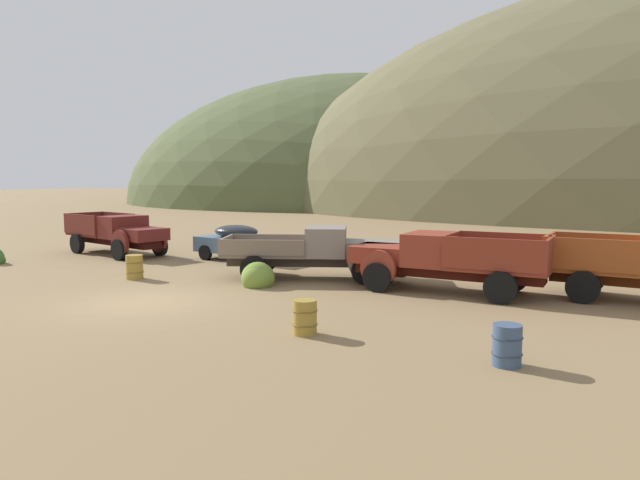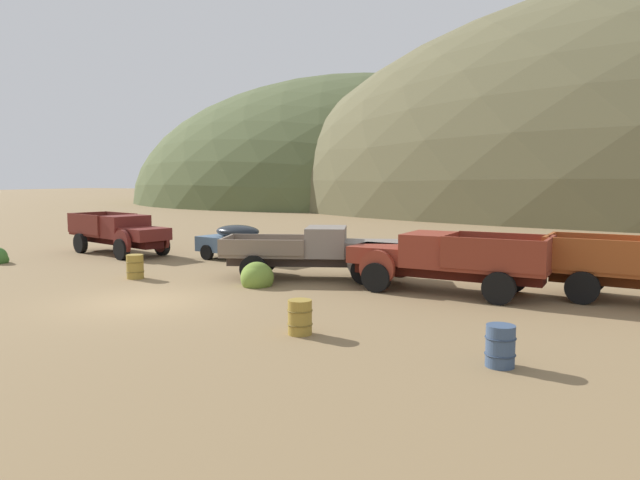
{
  "view_description": "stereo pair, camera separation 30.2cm",
  "coord_description": "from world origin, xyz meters",
  "px_view_note": "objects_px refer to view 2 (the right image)",
  "views": [
    {
      "loc": [
        11.24,
        -13.65,
        3.66
      ],
      "look_at": [
        3.07,
        6.4,
        1.35
      ],
      "focal_mm": 32.64,
      "sensor_mm": 36.0,
      "label": 1
    },
    {
      "loc": [
        11.52,
        -13.53,
        3.66
      ],
      "look_at": [
        3.07,
        6.4,
        1.35
      ],
      "focal_mm": 32.64,
      "sensor_mm": 36.0,
      "label": 2
    }
  ],
  "objects_px": {
    "car_chalk_blue": "(244,242)",
    "oil_drum_by_truck": "(500,346)",
    "oil_drum_foreground": "(135,267)",
    "truck_oxblood": "(124,234)",
    "truck_primer_gray": "(324,251)",
    "truck_rust_red": "(435,260)",
    "oil_drum_spare": "(300,317)"
  },
  "relations": [
    {
      "from": "truck_oxblood",
      "to": "truck_primer_gray",
      "type": "xyz_separation_m",
      "value": [
        11.32,
        -2.34,
        -0.02
      ]
    },
    {
      "from": "oil_drum_foreground",
      "to": "truck_rust_red",
      "type": "bearing_deg",
      "value": 10.1
    },
    {
      "from": "oil_drum_by_truck",
      "to": "oil_drum_foreground",
      "type": "bearing_deg",
      "value": 158.78
    },
    {
      "from": "truck_rust_red",
      "to": "oil_drum_spare",
      "type": "distance_m",
      "value": 6.74
    },
    {
      "from": "truck_rust_red",
      "to": "oil_drum_foreground",
      "type": "relative_size",
      "value": 7.37
    },
    {
      "from": "truck_oxblood",
      "to": "oil_drum_spare",
      "type": "height_order",
      "value": "truck_oxblood"
    },
    {
      "from": "oil_drum_foreground",
      "to": "oil_drum_spare",
      "type": "height_order",
      "value": "oil_drum_foreground"
    },
    {
      "from": "truck_oxblood",
      "to": "oil_drum_spare",
      "type": "bearing_deg",
      "value": -16.97
    },
    {
      "from": "oil_drum_by_truck",
      "to": "oil_drum_foreground",
      "type": "relative_size",
      "value": 0.94
    },
    {
      "from": "car_chalk_blue",
      "to": "oil_drum_spare",
      "type": "bearing_deg",
      "value": -40.08
    },
    {
      "from": "truck_primer_gray",
      "to": "oil_drum_by_truck",
      "type": "distance_m",
      "value": 10.6
    },
    {
      "from": "car_chalk_blue",
      "to": "oil_drum_by_truck",
      "type": "height_order",
      "value": "car_chalk_blue"
    },
    {
      "from": "truck_oxblood",
      "to": "truck_rust_red",
      "type": "distance_m",
      "value": 15.88
    },
    {
      "from": "car_chalk_blue",
      "to": "truck_oxblood",
      "type": "bearing_deg",
      "value": -161.03
    },
    {
      "from": "truck_rust_red",
      "to": "truck_oxblood",
      "type": "bearing_deg",
      "value": -5.79
    },
    {
      "from": "oil_drum_by_truck",
      "to": "oil_drum_foreground",
      "type": "height_order",
      "value": "oil_drum_foreground"
    },
    {
      "from": "truck_oxblood",
      "to": "car_chalk_blue",
      "type": "relative_size",
      "value": 1.37
    },
    {
      "from": "car_chalk_blue",
      "to": "oil_drum_by_truck",
      "type": "bearing_deg",
      "value": -28.22
    },
    {
      "from": "truck_oxblood",
      "to": "oil_drum_foreground",
      "type": "height_order",
      "value": "truck_oxblood"
    },
    {
      "from": "oil_drum_spare",
      "to": "truck_rust_red",
      "type": "bearing_deg",
      "value": 74.38
    },
    {
      "from": "truck_oxblood",
      "to": "oil_drum_foreground",
      "type": "xyz_separation_m",
      "value": [
        4.97,
        -5.08,
        -0.58
      ]
    },
    {
      "from": "truck_oxblood",
      "to": "car_chalk_blue",
      "type": "distance_m",
      "value": 6.27
    },
    {
      "from": "truck_oxblood",
      "to": "truck_primer_gray",
      "type": "relative_size",
      "value": 0.98
    },
    {
      "from": "truck_oxblood",
      "to": "truck_primer_gray",
      "type": "distance_m",
      "value": 11.56
    },
    {
      "from": "oil_drum_foreground",
      "to": "truck_oxblood",
      "type": "bearing_deg",
      "value": 134.38
    },
    {
      "from": "truck_primer_gray",
      "to": "oil_drum_foreground",
      "type": "distance_m",
      "value": 6.94
    },
    {
      "from": "oil_drum_by_truck",
      "to": "oil_drum_spare",
      "type": "bearing_deg",
      "value": 172.42
    },
    {
      "from": "truck_oxblood",
      "to": "car_chalk_blue",
      "type": "bearing_deg",
      "value": 23.43
    },
    {
      "from": "truck_rust_red",
      "to": "truck_primer_gray",
      "type": "bearing_deg",
      "value": -5.57
    },
    {
      "from": "truck_oxblood",
      "to": "oil_drum_by_truck",
      "type": "distance_m",
      "value": 21.02
    },
    {
      "from": "truck_primer_gray",
      "to": "oil_drum_by_truck",
      "type": "bearing_deg",
      "value": -66.58
    },
    {
      "from": "car_chalk_blue",
      "to": "truck_primer_gray",
      "type": "distance_m",
      "value": 5.86
    }
  ]
}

